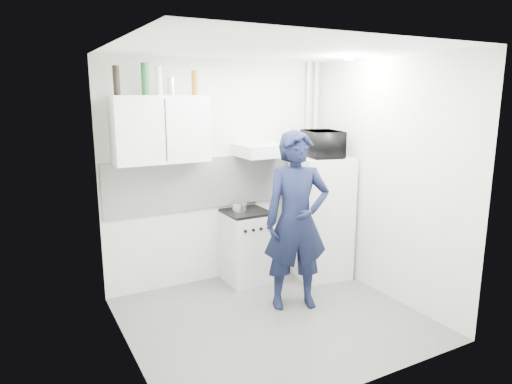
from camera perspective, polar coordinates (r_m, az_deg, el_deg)
name	(u,v)px	position (r m, az deg, el deg)	size (l,w,h in m)	color
floor	(273,318)	(4.77, 2.15, -15.51)	(2.80, 2.80, 0.00)	#555555
ceiling	(275,49)	(4.24, 2.43, 17.39)	(2.80, 2.80, 0.00)	white
wall_back	(220,173)	(5.41, -4.50, 2.40)	(2.80, 2.80, 0.00)	beige
wall_left	(125,210)	(3.82, -16.11, -2.14)	(2.60, 2.60, 0.00)	beige
wall_right	(384,179)	(5.17, 15.76, 1.52)	(2.60, 2.60, 0.00)	beige
person	(296,221)	(4.72, 5.08, -3.65)	(0.68, 0.45, 1.86)	black
stove	(246,247)	(5.50, -1.20, -6.90)	(0.52, 0.52, 0.83)	silver
fridge	(321,217)	(5.64, 8.07, -3.10)	(0.61, 0.61, 1.48)	silver
stove_top	(246,212)	(5.38, -1.22, -2.53)	(0.50, 0.50, 0.03)	black
saucepan	(239,207)	(5.37, -2.10, -1.85)	(0.17, 0.17, 0.10)	silver
microwave	(323,144)	(5.48, 8.35, 5.99)	(0.38, 0.56, 0.31)	black
bottle_a	(116,80)	(4.81, -17.05, 13.20)	(0.07, 0.07, 0.29)	black
bottle_c	(145,79)	(4.88, -13.70, 13.56)	(0.08, 0.08, 0.32)	#144C1E
bottle_d	(159,81)	(4.91, -12.03, 13.46)	(0.07, 0.07, 0.29)	#B2B7BC
canister_a	(171,86)	(4.95, -10.57, 12.86)	(0.07, 0.07, 0.18)	silver
bottle_e	(195,83)	(5.04, -7.68, 13.37)	(0.06, 0.06, 0.26)	brown
upper_cabinet	(161,129)	(4.92, -11.82, 7.68)	(1.00, 0.35, 0.70)	silver
range_hood	(264,150)	(5.35, 0.98, 5.25)	(0.60, 0.50, 0.14)	silver
backsplash	(221,181)	(5.42, -4.41, 1.34)	(2.74, 0.03, 0.60)	white
pipe_a	(314,166)	(5.99, 7.28, 3.27)	(0.05, 0.05, 2.60)	silver
pipe_b	(306,166)	(5.92, 6.33, 3.19)	(0.04, 0.04, 2.60)	silver
ceiling_spot_fixture	(349,59)	(4.98, 11.52, 16.03)	(0.10, 0.10, 0.02)	white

